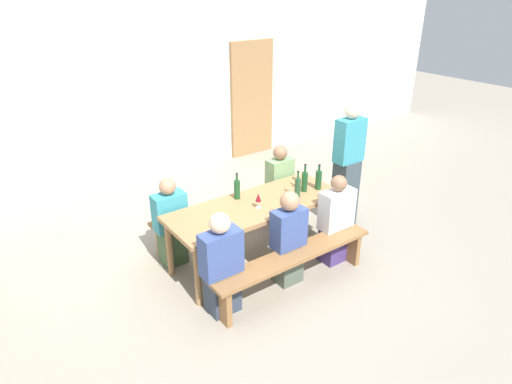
{
  "coord_description": "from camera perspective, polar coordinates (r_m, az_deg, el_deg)",
  "views": [
    {
      "loc": [
        -2.63,
        -3.66,
        3.05
      ],
      "look_at": [
        0.0,
        0.0,
        0.9
      ],
      "focal_mm": 31.28,
      "sensor_mm": 36.0,
      "label": 1
    }
  ],
  "objects": [
    {
      "name": "ground_plane",
      "position": [
        5.44,
        0.0,
        -8.59
      ],
      "size": [
        24.0,
        24.0,
        0.0
      ],
      "primitive_type": "plane",
      "color": "gray"
    },
    {
      "name": "back_wall",
      "position": [
        7.44,
        -14.73,
        13.47
      ],
      "size": [
        14.0,
        0.2,
        3.2
      ],
      "primitive_type": "cube",
      "color": "silver",
      "rests_on": "ground"
    },
    {
      "name": "wooden_door",
      "position": [
        8.4,
        -0.5,
        11.75
      ],
      "size": [
        0.9,
        0.06,
        2.1
      ],
      "primitive_type": "cube",
      "color": "#9E7247",
      "rests_on": "ground"
    },
    {
      "name": "tasting_table",
      "position": [
        5.09,
        0.0,
        -2.33
      ],
      "size": [
        2.08,
        0.77,
        0.75
      ],
      "color": "#9E7247",
      "rests_on": "ground"
    },
    {
      "name": "bench_near",
      "position": [
        4.8,
        4.84,
        -8.77
      ],
      "size": [
        1.98,
        0.3,
        0.45
      ],
      "color": "olive",
      "rests_on": "ground"
    },
    {
      "name": "bench_far",
      "position": [
        5.75,
        -4.0,
        -2.51
      ],
      "size": [
        1.98,
        0.3,
        0.45
      ],
      "color": "olive",
      "rests_on": "ground"
    },
    {
      "name": "wine_bottle_0",
      "position": [
        5.42,
        8.0,
        1.59
      ],
      "size": [
        0.08,
        0.08,
        0.32
      ],
      "color": "#194723",
      "rests_on": "tasting_table"
    },
    {
      "name": "wine_bottle_1",
      "position": [
        5.34,
        6.23,
        1.38
      ],
      "size": [
        0.07,
        0.07,
        0.35
      ],
      "color": "#194723",
      "rests_on": "tasting_table"
    },
    {
      "name": "wine_bottle_2",
      "position": [
        5.18,
        5.35,
        0.59
      ],
      "size": [
        0.07,
        0.07,
        0.33
      ],
      "color": "#234C2D",
      "rests_on": "tasting_table"
    },
    {
      "name": "wine_bottle_3",
      "position": [
        5.14,
        -2.44,
        0.38
      ],
      "size": [
        0.07,
        0.07,
        0.32
      ],
      "color": "#194723",
      "rests_on": "tasting_table"
    },
    {
      "name": "wine_glass_0",
      "position": [
        5.63,
        5.39,
        2.62
      ],
      "size": [
        0.06,
        0.06,
        0.18
      ],
      "color": "silver",
      "rests_on": "tasting_table"
    },
    {
      "name": "wine_glass_1",
      "position": [
        4.92,
        0.29,
        -0.74
      ],
      "size": [
        0.07,
        0.07,
        0.18
      ],
      "color": "silver",
      "rests_on": "tasting_table"
    },
    {
      "name": "seated_guest_near_0",
      "position": [
        4.41,
        -4.43,
        -9.49
      ],
      "size": [
        0.41,
        0.24,
        1.11
      ],
      "rotation": [
        0.0,
        0.0,
        1.57
      ],
      "color": "#303B4D",
      "rests_on": "ground"
    },
    {
      "name": "seated_guest_near_1",
      "position": [
        4.82,
        4.15,
        -6.13
      ],
      "size": [
        0.37,
        0.24,
        1.1
      ],
      "rotation": [
        0.0,
        0.0,
        1.57
      ],
      "color": "#4B574A",
      "rests_on": "ground"
    },
    {
      "name": "seated_guest_near_2",
      "position": [
        5.25,
        10.13,
        -3.81
      ],
      "size": [
        0.41,
        0.24,
        1.1
      ],
      "rotation": [
        0.0,
        0.0,
        1.57
      ],
      "color": "#42306C",
      "rests_on": "ground"
    },
    {
      "name": "seated_guest_far_0",
      "position": [
        5.22,
        -10.83,
        -4.09
      ],
      "size": [
        0.37,
        0.24,
        1.08
      ],
      "rotation": [
        0.0,
        0.0,
        -1.57
      ],
      "color": "#385333",
      "rests_on": "ground"
    },
    {
      "name": "seated_guest_far_1",
      "position": [
        5.95,
        3.0,
        0.52
      ],
      "size": [
        0.34,
        0.24,
        1.13
      ],
      "rotation": [
        0.0,
        0.0,
        -1.57
      ],
      "color": "#3E2869",
      "rests_on": "ground"
    },
    {
      "name": "standing_host",
      "position": [
        5.94,
        11.56,
        2.92
      ],
      "size": [
        0.39,
        0.24,
        1.69
      ],
      "rotation": [
        0.0,
        0.0,
        3.14
      ],
      "color": "#37454B",
      "rests_on": "ground"
    }
  ]
}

